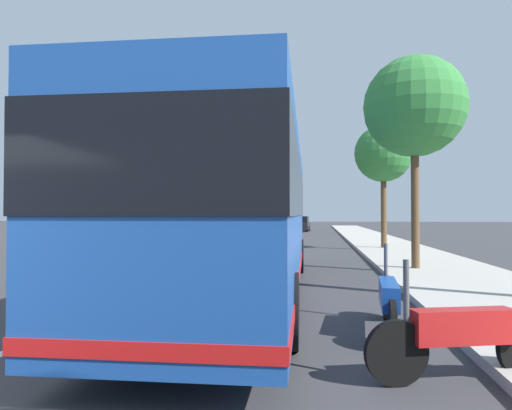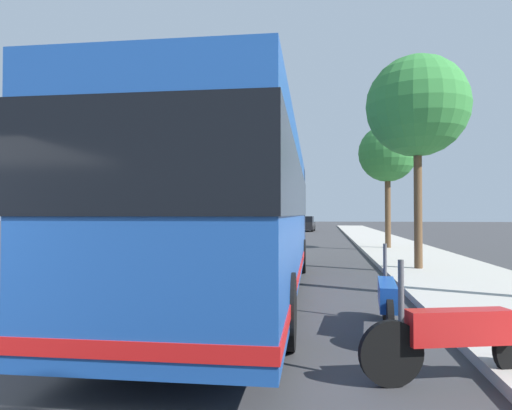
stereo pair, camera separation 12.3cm
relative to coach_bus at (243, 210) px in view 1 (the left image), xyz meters
name	(u,v)px [view 1 (the left image)]	position (x,y,z in m)	size (l,w,h in m)	color
sidewalk_curb	(464,281)	(2.31, -5.26, -1.79)	(110.00, 3.60, 0.14)	#B2ADA3
lane_divider_line	(174,278)	(2.31, 2.31, -1.85)	(110.00, 0.16, 0.01)	silver
coach_bus	(243,210)	(0.00, 0.00, 0.00)	(12.25, 2.81, 3.24)	#1E4C9E
motorcycle_far_end	(462,336)	(-4.74, -3.11, -1.37)	(0.64, 2.08, 1.29)	black
motorcycle_mid_row	(389,299)	(-2.74, -2.67, -1.37)	(2.36, 0.35, 1.27)	black
car_side_street	(210,231)	(18.04, 5.15, -1.12)	(3.97, 2.05, 1.58)	black
car_ahead_same_lane	(300,224)	(37.68, 0.34, -1.12)	(4.43, 2.09, 1.56)	black
car_far_distant	(237,227)	(26.61, 5.02, -1.14)	(4.51, 1.94, 1.52)	red
car_oncoming	(252,225)	(33.12, 4.69, -1.14)	(4.27, 1.83, 1.53)	black
roadside_tree_mid_block	(414,107)	(4.44, -4.52, 3.14)	(3.05, 3.05, 6.55)	brown
roadside_tree_far_block	(383,154)	(12.99, -4.77, 2.85)	(2.80, 2.80, 6.15)	brown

